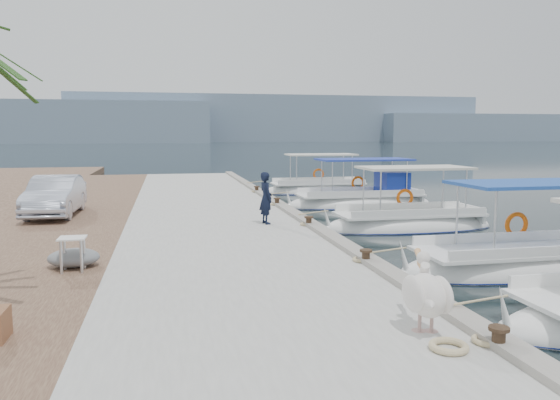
% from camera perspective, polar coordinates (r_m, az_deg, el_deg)
% --- Properties ---
extents(ground, '(400.00, 400.00, 0.00)m').
position_cam_1_polar(ground, '(15.90, 5.62, -5.41)').
color(ground, black).
rests_on(ground, ground).
extents(concrete_quay, '(6.00, 40.00, 0.50)m').
position_cam_1_polar(concrete_quay, '(20.13, -6.88, -2.08)').
color(concrete_quay, '#A4A49F').
rests_on(concrete_quay, ground).
extents(quay_curb, '(0.44, 40.00, 0.12)m').
position_cam_1_polar(quay_curb, '(20.50, 0.87, -0.99)').
color(quay_curb, gray).
rests_on(quay_curb, concrete_quay).
extents(cobblestone_strip, '(4.00, 40.00, 0.50)m').
position_cam_1_polar(cobblestone_strip, '(20.33, -21.07, -2.41)').
color(cobblestone_strip, brown).
rests_on(cobblestone_strip, ground).
extents(distant_hills, '(330.00, 60.00, 18.00)m').
position_cam_1_polar(distant_hills, '(219.04, -2.83, 8.10)').
color(distant_hills, gray).
rests_on(distant_hills, ground).
extents(fishing_caique_b, '(7.02, 2.23, 2.83)m').
position_cam_1_polar(fishing_caique_b, '(14.95, 24.69, -6.34)').
color(fishing_caique_b, white).
rests_on(fishing_caique_b, ground).
extents(fishing_caique_c, '(6.35, 2.19, 2.83)m').
position_cam_1_polar(fishing_caique_c, '(20.06, 13.29, -2.61)').
color(fishing_caique_c, white).
rests_on(fishing_caique_c, ground).
extents(fishing_caique_d, '(7.15, 2.32, 2.83)m').
position_cam_1_polar(fishing_caique_d, '(25.87, 8.54, -0.22)').
color(fishing_caique_d, white).
rests_on(fishing_caique_d, ground).
extents(fishing_caique_e, '(6.48, 2.10, 2.83)m').
position_cam_1_polar(fishing_caique_e, '(31.37, 4.00, 0.98)').
color(fishing_caique_e, white).
rests_on(fishing_caique_e, ground).
extents(mooring_bollards, '(0.28, 20.28, 0.33)m').
position_cam_1_polar(mooring_bollards, '(17.09, 3.03, -2.15)').
color(mooring_bollards, black).
rests_on(mooring_bollards, concrete_quay).
extents(pelican, '(0.72, 1.46, 1.13)m').
position_cam_1_polar(pelican, '(8.39, 15.03, -9.35)').
color(pelican, tan).
rests_on(pelican, concrete_quay).
extents(fisherman, '(0.52, 0.68, 1.67)m').
position_cam_1_polar(fisherman, '(17.54, -1.49, 0.22)').
color(fisherman, black).
rests_on(fisherman, concrete_quay).
extents(parked_car, '(1.57, 4.31, 1.41)m').
position_cam_1_polar(parked_car, '(20.86, -22.46, 0.41)').
color(parked_car, silver).
rests_on(parked_car, cobblestone_strip).
extents(tarp_bundle, '(1.10, 0.90, 0.40)m').
position_cam_1_polar(tarp_bundle, '(12.82, -20.75, -5.66)').
color(tarp_bundle, slate).
rests_on(tarp_bundle, cobblestone_strip).
extents(folding_table, '(0.55, 0.55, 0.73)m').
position_cam_1_polar(folding_table, '(12.34, -20.87, -4.61)').
color(folding_table, silver).
rests_on(folding_table, cobblestone_strip).
extents(rope_coil, '(0.54, 0.54, 0.10)m').
position_cam_1_polar(rope_coil, '(7.95, 17.22, -14.40)').
color(rope_coil, '#C6B284').
rests_on(rope_coil, concrete_quay).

